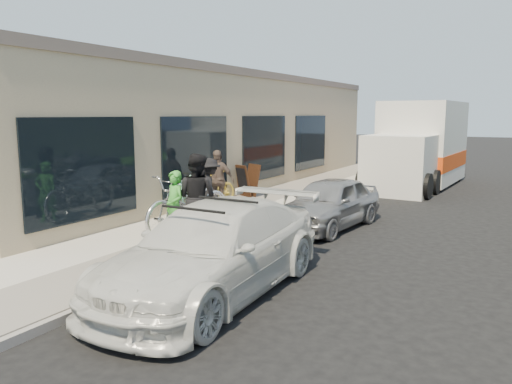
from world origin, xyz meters
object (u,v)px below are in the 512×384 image
at_px(cruiser_bike_c, 215,189).
at_px(cruiser_bike_a, 187,195).
at_px(bike_rack, 198,191).
at_px(sandwich_board, 247,180).
at_px(woman_rider, 175,207).
at_px(bystander_b, 217,180).
at_px(moving_truck, 419,149).
at_px(sedan_silver, 329,203).
at_px(cruiser_bike_b, 190,197).
at_px(bystander_a, 210,188).
at_px(man_standing, 197,198).
at_px(tandem_bike, 190,204).
at_px(sedan_white, 214,250).

bearing_deg(cruiser_bike_c, cruiser_bike_a, -90.45).
xyz_separation_m(bike_rack, sandwich_board, (-0.08, 2.72, -0.03)).
height_order(woman_rider, cruiser_bike_c, woman_rider).
distance_m(cruiser_bike_c, bystander_b, 0.56).
distance_m(moving_truck, bystander_b, 9.46).
height_order(sedan_silver, woman_rider, woman_rider).
bearing_deg(cruiser_bike_a, cruiser_bike_b, -9.28).
relative_size(cruiser_bike_a, bystander_a, 1.11).
xyz_separation_m(man_standing, cruiser_bike_a, (-1.94, 2.19, -0.40)).
bearing_deg(cruiser_bike_b, woman_rider, -65.32).
bearing_deg(bystander_a, sandwich_board, -36.92).
height_order(moving_truck, bystander_b, moving_truck).
distance_m(bike_rack, cruiser_bike_c, 0.66).
bearing_deg(sedan_silver, cruiser_bike_c, -178.21).
bearing_deg(tandem_bike, cruiser_bike_a, 136.52).
xyz_separation_m(sandwich_board, tandem_bike, (1.44, -4.90, 0.14)).
height_order(sedan_white, moving_truck, moving_truck).
relative_size(tandem_bike, bystander_a, 1.66).
relative_size(tandem_bike, bystander_b, 1.51).
height_order(cruiser_bike_a, cruiser_bike_b, cruiser_bike_a).
xyz_separation_m(bike_rack, moving_truck, (3.90, 9.08, 0.74)).
height_order(tandem_bike, cruiser_bike_b, tandem_bike).
relative_size(sedan_silver, bystander_a, 2.40).
bearing_deg(moving_truck, bystander_a, -105.64).
relative_size(sedan_silver, cruiser_bike_b, 2.10).
xyz_separation_m(sedan_white, cruiser_bike_c, (-3.64, 5.37, -0.03)).
bearing_deg(tandem_bike, cruiser_bike_b, 134.37).
distance_m(man_standing, cruiser_bike_a, 2.95).
distance_m(man_standing, bystander_b, 3.33).
distance_m(man_standing, cruiser_bike_c, 3.80).
bearing_deg(man_standing, cruiser_bike_b, -53.02).
xyz_separation_m(tandem_bike, man_standing, (0.55, -0.48, 0.25)).
height_order(cruiser_bike_a, cruiser_bike_c, cruiser_bike_c).
height_order(bike_rack, cruiser_bike_c, cruiser_bike_c).
bearing_deg(man_standing, sedan_silver, -121.66).
relative_size(sedan_silver, man_standing, 1.99).
xyz_separation_m(sedan_silver, cruiser_bike_a, (-3.63, -0.91, 0.04)).
relative_size(sedan_white, bystander_b, 2.92).
relative_size(cruiser_bike_a, cruiser_bike_b, 0.97).
xyz_separation_m(moving_truck, woman_rider, (-2.29, -12.08, -0.55)).
relative_size(woman_rider, man_standing, 0.81).
xyz_separation_m(sedan_silver, woman_rider, (-1.99, -3.44, 0.27)).
xyz_separation_m(moving_truck, cruiser_bike_c, (-3.80, -8.43, -0.77)).
bearing_deg(cruiser_bike_b, bystander_a, -11.89).
height_order(tandem_bike, bystander_b, bystander_b).
distance_m(cruiser_bike_b, cruiser_bike_c, 1.13).
relative_size(bike_rack, sedan_white, 0.19).
bearing_deg(sedan_white, cruiser_bike_a, 129.88).
bearing_deg(bystander_a, sedan_white, 164.10).
height_order(sandwich_board, sedan_silver, sedan_silver).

